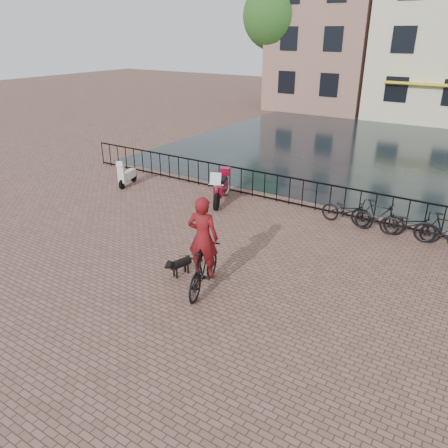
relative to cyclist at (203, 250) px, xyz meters
The scene contains 14 objects.
ground 2.07m from the cyclist, 97.40° to the right, with size 100.00×100.00×0.00m, color brown.
canal_water 15.57m from the cyclist, 90.85° to the left, with size 20.00×20.00×0.00m, color black.
railing 6.26m from the cyclist, 92.11° to the left, with size 20.00×0.05×1.02m.
canal_house_left 29.75m from the cyclist, 105.31° to the left, with size 7.50×9.00×12.80m.
canal_house_mid 28.64m from the cyclist, 89.45° to the left, with size 8.00×9.50×11.80m.
tree_far_left 28.19m from the cyclist, 113.99° to the left, with size 5.04×5.04×9.27m.
cyclist is the anchor object (origin of this frame).
dog 1.20m from the cyclist, 165.58° to the left, with size 0.44×0.83×0.54m.
motorcycle 5.83m from the cyclist, 119.55° to the left, with size 1.15×1.99×1.40m.
scooter 8.48m from the cyclist, 146.72° to the left, with size 0.70×1.29×1.16m.
parked_bike_0 5.87m from the cyclist, 74.42° to the left, with size 0.60×1.72×0.90m, color black.
parked_bike_1 6.19m from the cyclist, 65.88° to the left, with size 0.47×1.66×1.00m, color black.
parked_bike_2 6.64m from the cyclist, 58.35° to the left, with size 0.60×1.72×0.90m, color black.
parked_bike_3 7.18m from the cyclist, 51.86° to the left, with size 0.47×1.66×1.00m, color black.
Camera 1 is at (5.54, -5.47, 5.68)m, focal length 35.00 mm.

